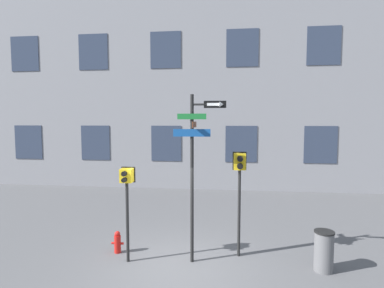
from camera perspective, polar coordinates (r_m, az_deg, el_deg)
name	(u,v)px	position (r m, az deg, el deg)	size (l,w,h in m)	color
ground_plane	(176,268)	(8.15, -3.10, -22.52)	(60.00, 60.00, 0.00)	#515154
building_facade	(204,50)	(16.62, 2.28, 17.41)	(24.00, 0.64, 14.84)	gray
street_sign_pole	(195,162)	(7.67, 0.49, -3.53)	(1.34, 0.85, 4.36)	black
pedestrian_signal_left	(127,189)	(7.99, -12.31, -8.31)	(0.37, 0.40, 2.49)	black
pedestrian_signal_right	(240,175)	(8.16, 9.05, -5.81)	(0.37, 0.40, 2.85)	black
fire_hydrant	(118,242)	(9.06, -14.00, -17.70)	(0.34, 0.18, 0.62)	red
trash_bin	(324,251)	(8.45, 23.81, -18.13)	(0.48, 0.48, 1.00)	#59595B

